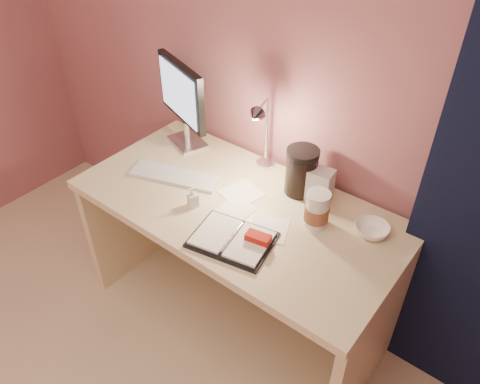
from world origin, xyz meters
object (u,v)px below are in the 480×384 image
Objects in this scene: coffee_cup at (317,211)px; monitor at (184,97)px; desk at (248,234)px; planner at (234,239)px; product_box at (320,186)px; desk_lamp at (250,128)px; lotion_bottle at (193,197)px; dark_jar at (301,174)px; keyboard at (175,176)px; bowl at (372,230)px.

monitor is at bearing 171.11° from coffee_cup.
desk is 0.37m from planner.
desk_lamp is (-0.35, -0.02, 0.15)m from product_box.
dark_jar is at bearing 50.18° from lotion_bottle.
lotion_bottle is at bearing -129.82° from dark_jar.
planner is 0.43m from dark_jar.
monitor is 1.16× the size of desk_lamp.
keyboard is 2.71× the size of product_box.
planner is at bearing -63.10° from desk.
monitor is 2.83× the size of product_box.
lotion_bottle is at bearing -155.39° from coffee_cup.
lotion_bottle reaches higher than desk.
bowl is 0.66m from desk_lamp.
monitor is 1.04m from bowl.
planner is at bearing -12.75° from lotion_bottle.
keyboard is (-0.34, -0.10, 0.23)m from desk.
monitor reaches higher than planner.
product_box is at bearing -13.03° from desk_lamp.
dark_jar is at bearing -12.24° from desk_lamp.
monitor is 0.53m from lotion_bottle.
planner is 0.53m from bowl.
dark_jar reaches higher than coffee_cup.
bowl is at bearing 31.17° from planner.
coffee_cup is 0.22m from dark_jar.
keyboard is 0.57m from dark_jar.
desk_lamp is (0.04, 0.34, 0.18)m from lotion_bottle.
coffee_cup is (0.66, 0.12, 0.07)m from keyboard.
dark_jar is (0.65, 0.02, -0.16)m from monitor.
desk is at bearing 3.43° from monitor.
bowl is 0.28m from product_box.
keyboard is at bearing 150.22° from planner.
dark_jar is (0.16, 0.16, 0.32)m from desk.
coffee_cup reaches higher than keyboard.
planner is at bearing -137.31° from bowl.
desk_lamp is at bearing 163.24° from coffee_cup.
product_box is (0.74, 0.02, -0.18)m from monitor.
monitor is at bearing 136.20° from lotion_bottle.
bowl is (0.52, 0.11, 0.25)m from desk.
keyboard is (0.15, -0.25, -0.24)m from monitor.
dark_jar is 1.27× the size of product_box.
keyboard is 4.50× the size of lotion_bottle.
coffee_cup is 1.18× the size of bowl.
planner is at bearing -125.27° from coffee_cup.
planner is (0.47, -0.15, 0.00)m from keyboard.
planner is at bearing -93.73° from dark_jar.
lotion_bottle is at bearing -111.91° from desk_lamp.
desk is 15.56× the size of lotion_bottle.
coffee_cup is at bearing 10.81° from monitor.
product_box reaches higher than bowl.
coffee_cup is at bearing -155.90° from bowl.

